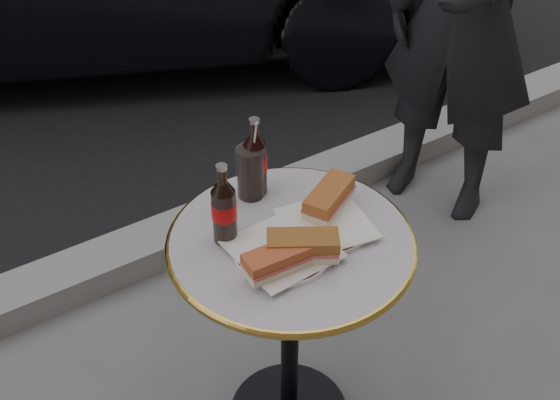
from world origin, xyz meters
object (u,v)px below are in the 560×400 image
cola_bottle_left (224,204)px  pedestrian (468,11)px  bistro_table (290,337)px  plate_left (282,252)px  cola_glass (250,172)px  cola_bottle_right (255,156)px  plate_right (326,226)px

cola_bottle_left → pedestrian: 1.40m
bistro_table → plate_left: bearing=-144.5°
cola_bottle_left → cola_glass: (0.14, 0.12, -0.04)m
pedestrian → cola_bottle_right: bearing=-96.2°
pedestrian → plate_left: bearing=-87.4°
plate_right → cola_glass: cola_glass is taller
plate_left → cola_bottle_right: bearing=72.6°
plate_right → cola_bottle_right: cola_bottle_right is taller
plate_right → cola_bottle_left: cola_bottle_left is taller
bistro_table → plate_right: plate_right is taller
plate_left → cola_bottle_left: bearing=126.0°
plate_left → cola_bottle_right: (0.08, 0.25, 0.11)m
bistro_table → cola_bottle_right: bearing=82.3°
plate_right → plate_left: bearing=-171.8°
bistro_table → cola_glass: bearing=87.6°
cola_bottle_left → cola_glass: bearing=39.4°
bistro_table → pedestrian: bearing=26.6°
bistro_table → plate_right: bearing=-8.0°
cola_bottle_right → cola_glass: (-0.02, -0.01, -0.04)m
pedestrian → plate_right: bearing=-85.2°
cola_bottle_right → pedestrian: (1.14, 0.37, -0.00)m
cola_bottle_left → plate_right: bearing=-23.2°
plate_right → pedestrian: pedestrian is taller
cola_bottle_right → cola_glass: cola_bottle_right is taller
plate_right → cola_glass: 0.24m
bistro_table → cola_bottle_left: 0.50m
plate_right → pedestrian: bearing=29.2°
plate_right → pedestrian: size_ratio=0.13×
cola_glass → pedestrian: pedestrian is taller
bistro_table → cola_bottle_right: cola_bottle_right is taller
plate_left → cola_glass: cola_glass is taller
cola_bottle_right → cola_bottle_left: bearing=-142.7°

